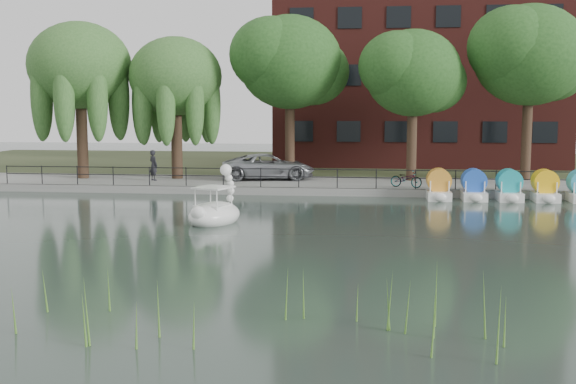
% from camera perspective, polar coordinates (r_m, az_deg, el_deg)
% --- Properties ---
extents(ground_plane, '(120.00, 120.00, 0.00)m').
position_cam_1_polar(ground_plane, '(24.60, -2.23, -4.13)').
color(ground_plane, '#37483F').
extents(promenade, '(40.00, 6.00, 0.40)m').
position_cam_1_polar(promenade, '(40.28, 1.24, 0.54)').
color(promenade, gray).
rests_on(promenade, ground_plane).
extents(kerb, '(40.00, 0.25, 0.40)m').
position_cam_1_polar(kerb, '(37.36, 0.82, 0.03)').
color(kerb, gray).
rests_on(kerb, ground_plane).
extents(land_strip, '(60.00, 22.00, 0.36)m').
position_cam_1_polar(land_strip, '(54.17, 2.62, 2.19)').
color(land_strip, '#47512D').
rests_on(land_strip, ground_plane).
extents(railing, '(32.00, 0.05, 1.00)m').
position_cam_1_polar(railing, '(37.45, 0.86, 1.50)').
color(railing, black).
rests_on(railing, promenade).
extents(apartment_building, '(20.00, 10.07, 18.00)m').
position_cam_1_polar(apartment_building, '(54.11, 10.25, 11.81)').
color(apartment_building, '#4C1E16').
rests_on(apartment_building, land_strip).
extents(willow_left, '(5.88, 5.88, 9.01)m').
position_cam_1_polar(willow_left, '(43.72, -16.14, 9.54)').
color(willow_left, '#473323').
rests_on(willow_left, promenade).
extents(willow_mid, '(5.32, 5.32, 8.15)m').
position_cam_1_polar(willow_mid, '(42.38, -8.88, 8.97)').
color(willow_mid, '#473323').
rests_on(willow_mid, promenade).
extents(broadleaf_center, '(6.00, 6.00, 9.25)m').
position_cam_1_polar(broadleaf_center, '(42.17, 0.15, 10.17)').
color(broadleaf_center, '#473323').
rests_on(broadleaf_center, promenade).
extents(broadleaf_right, '(5.40, 5.40, 8.32)m').
position_cam_1_polar(broadleaf_right, '(41.44, 9.86, 9.19)').
color(broadleaf_right, '#473323').
rests_on(broadleaf_right, promenade).
extents(broadleaf_far, '(6.30, 6.30, 9.71)m').
position_cam_1_polar(broadleaf_far, '(43.33, 18.57, 10.17)').
color(broadleaf_far, '#473323').
rests_on(broadleaf_far, promenade).
extents(minivan, '(3.89, 6.48, 1.69)m').
position_cam_1_polar(minivan, '(41.40, -1.56, 2.17)').
color(minivan, gray).
rests_on(minivan, promenade).
extents(bicycle, '(1.25, 1.81, 1.00)m').
position_cam_1_polar(bicycle, '(37.97, 9.32, 1.11)').
color(bicycle, gray).
rests_on(bicycle, promenade).
extents(pedestrian, '(0.85, 0.84, 1.98)m').
position_cam_1_polar(pedestrian, '(41.49, -10.59, 2.26)').
color(pedestrian, black).
rests_on(pedestrian, promenade).
extents(swan_boat, '(2.53, 3.13, 2.30)m').
position_cam_1_polar(swan_boat, '(28.98, -5.78, -1.45)').
color(swan_boat, white).
rests_on(swan_boat, ground_plane).
extents(pedal_boat_row, '(7.95, 1.70, 1.40)m').
position_cam_1_polar(pedal_boat_row, '(37.01, 17.07, 0.29)').
color(pedal_boat_row, white).
rests_on(pedal_boat_row, ground_plane).
extents(reed_bank, '(24.00, 2.40, 1.20)m').
position_cam_1_polar(reed_bank, '(15.03, -0.20, -9.04)').
color(reed_bank, '#669938').
rests_on(reed_bank, ground_plane).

